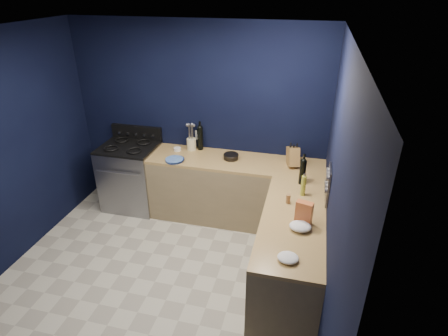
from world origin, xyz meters
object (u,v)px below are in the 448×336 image
(gas_range, at_px, (132,177))
(plate_stack, at_px, (174,160))
(crouton_bag, at_px, (304,213))
(utensil_crock, at_px, (192,144))
(knife_block, at_px, (293,157))

(gas_range, height_order, plate_stack, plate_stack)
(plate_stack, height_order, crouton_bag, crouton_bag)
(gas_range, height_order, crouton_bag, crouton_bag)
(utensil_crock, bearing_deg, knife_block, -6.12)
(crouton_bag, bearing_deg, plate_stack, 164.53)
(plate_stack, distance_m, knife_block, 1.53)
(utensil_crock, height_order, knife_block, knife_block)
(utensil_crock, relative_size, knife_block, 0.68)
(plate_stack, xyz_separation_m, crouton_bag, (1.70, -0.99, 0.10))
(gas_range, xyz_separation_m, crouton_bag, (2.46, -1.18, 0.56))
(knife_block, bearing_deg, utensil_crock, 157.56)
(plate_stack, bearing_deg, utensil_crock, 75.36)
(gas_range, xyz_separation_m, plate_stack, (0.76, -0.19, 0.45))
(gas_range, relative_size, crouton_bag, 3.94)
(knife_block, bearing_deg, plate_stack, 173.08)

